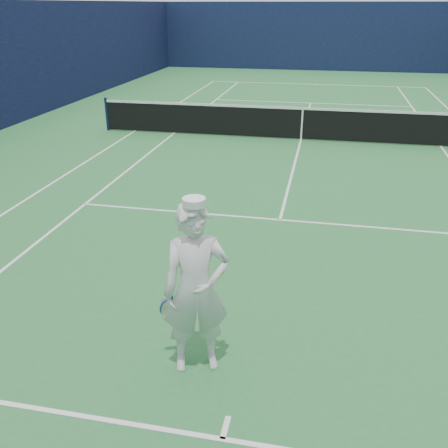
# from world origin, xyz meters

# --- Properties ---
(ground) EXTENTS (80.00, 80.00, 0.00)m
(ground) POSITION_xyz_m (0.00, 0.00, 0.00)
(ground) COLOR #2A7037
(ground) RESTS_ON ground
(court_markings) EXTENTS (11.03, 23.83, 0.01)m
(court_markings) POSITION_xyz_m (0.00, 0.00, 0.00)
(court_markings) COLOR white
(court_markings) RESTS_ON ground
(windscreen_fence) EXTENTS (20.12, 36.12, 4.00)m
(windscreen_fence) POSITION_xyz_m (0.00, 0.00, 2.00)
(windscreen_fence) COLOR #0E1636
(windscreen_fence) RESTS_ON ground
(tennis_net) EXTENTS (12.88, 0.09, 1.07)m
(tennis_net) POSITION_xyz_m (0.00, 0.00, 0.55)
(tennis_net) COLOR #141E4C
(tennis_net) RESTS_ON ground
(tennis_player) EXTENTS (0.92, 0.72, 2.08)m
(tennis_player) POSITION_xyz_m (-0.51, -10.85, 1.02)
(tennis_player) COLOR white
(tennis_player) RESTS_ON ground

